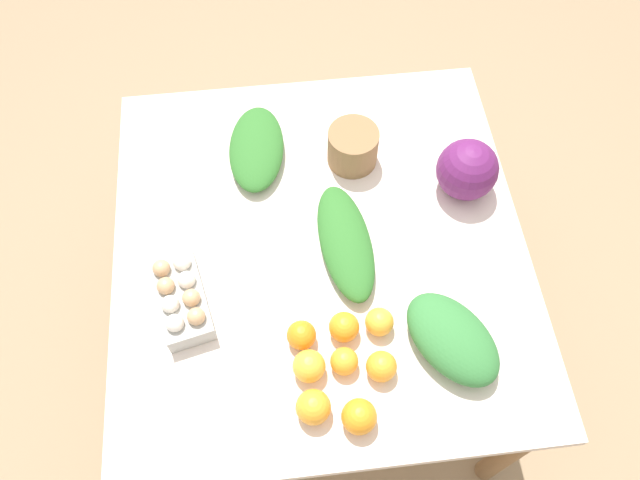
{
  "coord_description": "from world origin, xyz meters",
  "views": [
    {
      "loc": [
        -0.8,
        0.09,
        2.17
      ],
      "look_at": [
        0.0,
        0.0,
        0.74
      ],
      "focal_mm": 35.0,
      "sensor_mm": 36.0,
      "label": 1
    }
  ],
  "objects": [
    {
      "name": "greens_bunch_kale",
      "position": [
        -0.02,
        -0.06,
        0.75
      ],
      "size": [
        0.36,
        0.16,
        0.07
      ],
      "primitive_type": "ellipsoid",
      "rotation": [
        0.0,
        0.0,
        3.23
      ],
      "color": "#2D6B28",
      "rests_on": "dining_table"
    },
    {
      "name": "orange_0",
      "position": [
        -0.44,
        0.07,
        0.76
      ],
      "size": [
        0.08,
        0.08,
        0.08
      ],
      "primitive_type": "sphere",
      "color": "orange",
      "rests_on": "dining_table"
    },
    {
      "name": "orange_1",
      "position": [
        -0.34,
        -0.02,
        0.75
      ],
      "size": [
        0.07,
        0.07,
        0.07
      ],
      "primitive_type": "sphere",
      "color": "orange",
      "rests_on": "dining_table"
    },
    {
      "name": "cabbage_purple",
      "position": [
        0.14,
        -0.41,
        0.8
      ],
      "size": [
        0.17,
        0.17,
        0.17
      ],
      "primitive_type": "sphere",
      "color": "#601E5B",
      "rests_on": "dining_table"
    },
    {
      "name": "orange_4",
      "position": [
        -0.25,
        -0.12,
        0.75
      ],
      "size": [
        0.07,
        0.07,
        0.07
      ],
      "primitive_type": "sphere",
      "color": "#F9A833",
      "rests_on": "dining_table"
    },
    {
      "name": "orange_7",
      "position": [
        -0.36,
        -0.1,
        0.76
      ],
      "size": [
        0.07,
        0.07,
        0.07
      ],
      "primitive_type": "sphere",
      "color": "orange",
      "rests_on": "dining_table"
    },
    {
      "name": "egg_carton",
      "position": [
        -0.13,
        0.36,
        0.76
      ],
      "size": [
        0.26,
        0.16,
        0.09
      ],
      "rotation": [
        0.0,
        0.0,
        0.22
      ],
      "color": "#A8A8A3",
      "rests_on": "dining_table"
    },
    {
      "name": "orange_6",
      "position": [
        -0.26,
        -0.03,
        0.76
      ],
      "size": [
        0.07,
        0.07,
        0.07
      ],
      "primitive_type": "sphere",
      "color": "orange",
      "rests_on": "dining_table"
    },
    {
      "name": "dining_table",
      "position": [
        0.0,
        0.0,
        0.63
      ],
      "size": [
        1.16,
        1.09,
        0.72
      ],
      "color": "silver",
      "rests_on": "ground_plane"
    },
    {
      "name": "orange_3",
      "position": [
        -0.47,
        -0.03,
        0.76
      ],
      "size": [
        0.08,
        0.08,
        0.08
      ],
      "primitive_type": "sphere",
      "color": "orange",
      "rests_on": "dining_table"
    },
    {
      "name": "orange_2",
      "position": [
        -0.26,
        0.08,
        0.75
      ],
      "size": [
        0.07,
        0.07,
        0.07
      ],
      "primitive_type": "sphere",
      "color": "orange",
      "rests_on": "dining_table"
    },
    {
      "name": "orange_5",
      "position": [
        -0.34,
        0.07,
        0.76
      ],
      "size": [
        0.08,
        0.08,
        0.08
      ],
      "primitive_type": "sphere",
      "color": "#F9A833",
      "rests_on": "dining_table"
    },
    {
      "name": "greens_bunch_scallion",
      "position": [
        0.31,
        0.15,
        0.75
      ],
      "size": [
        0.32,
        0.19,
        0.06
      ],
      "primitive_type": "ellipsoid",
      "rotation": [
        0.0,
        0.0,
        3.04
      ],
      "color": "#2D6B28",
      "rests_on": "dining_table"
    },
    {
      "name": "paper_bag",
      "position": [
        0.27,
        -0.12,
        0.78
      ],
      "size": [
        0.14,
        0.14,
        0.12
      ],
      "primitive_type": "cylinder",
      "color": "olive",
      "rests_on": "dining_table"
    },
    {
      "name": "ground_plane",
      "position": [
        0.0,
        0.0,
        0.0
      ],
      "size": [
        8.0,
        8.0,
        0.0
      ],
      "primitive_type": "plane",
      "color": "#937A5B"
    },
    {
      "name": "greens_bunch_dandelion",
      "position": [
        -0.32,
        -0.28,
        0.77
      ],
      "size": [
        0.32,
        0.28,
        0.09
      ],
      "primitive_type": "ellipsoid",
      "rotation": [
        0.0,
        0.0,
        0.54
      ],
      "color": "#337538",
      "rests_on": "dining_table"
    }
  ]
}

